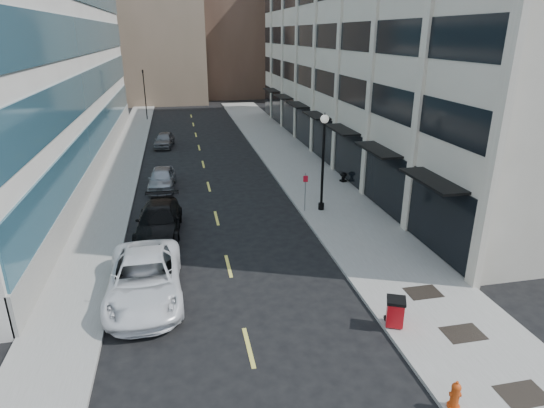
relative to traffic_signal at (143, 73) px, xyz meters
name	(u,v)px	position (x,y,z in m)	size (l,w,h in m)	color
ground	(259,389)	(5.50, -48.00, -5.72)	(160.00, 160.00, 0.00)	black
sidewalk_right	(310,179)	(13.00, -28.00, -5.64)	(5.00, 80.00, 0.15)	gray
sidewalk_left	(113,192)	(-1.00, -28.00, -5.64)	(3.00, 80.00, 0.15)	gray
building_right	(397,48)	(22.44, -21.01, 3.28)	(15.30, 46.50, 18.25)	beige
skyline_tan_near	(155,7)	(1.50, 20.00, 8.28)	(14.00, 18.00, 28.00)	#8C715B
skyline_tan_far	(99,29)	(-8.50, 30.00, 5.28)	(12.00, 14.00, 22.00)	#8C715B
skyline_stone	(295,35)	(23.50, 18.00, 4.28)	(10.00, 14.00, 20.00)	beige
grate_near	(523,394)	(13.10, -50.00, -5.56)	(1.40, 1.00, 0.01)	black
grate_mid	(463,333)	(13.10, -47.00, -5.56)	(1.40, 1.00, 0.01)	black
grate_far	(423,292)	(13.10, -44.20, -5.56)	(1.40, 1.00, 0.01)	black
road_centerline	(212,201)	(5.50, -31.00, -5.71)	(0.15, 68.20, 0.01)	#D8CC4C
traffic_signal	(143,73)	(0.00, 0.00, 0.00)	(0.66, 0.66, 6.98)	black
car_white_van	(145,279)	(1.89, -42.00, -4.84)	(2.92, 6.34, 1.76)	white
car_black_pickup	(159,221)	(2.30, -35.69, -4.91)	(2.27, 5.58, 1.62)	black
car_silver_sedan	(162,178)	(2.30, -27.72, -4.98)	(1.74, 4.32, 1.47)	#95989D
car_grey_sedan	(164,140)	(2.30, -14.98, -5.03)	(1.62, 4.03, 1.37)	slate
fire_hydrant	(455,395)	(10.80, -50.00, -5.13)	(0.36, 0.36, 0.90)	#D8440F
trash_bin	(395,311)	(10.90, -46.02, -4.98)	(0.89, 0.89, 1.10)	#B70C12
lamppost	(323,154)	(11.84, -34.24, -2.12)	(0.49, 0.49, 5.88)	black
sign_post	(305,187)	(10.80, -34.28, -4.04)	(0.28, 0.09, 2.37)	slate
urn_planter	(343,176)	(15.10, -29.23, -5.14)	(0.51, 0.51, 0.71)	black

